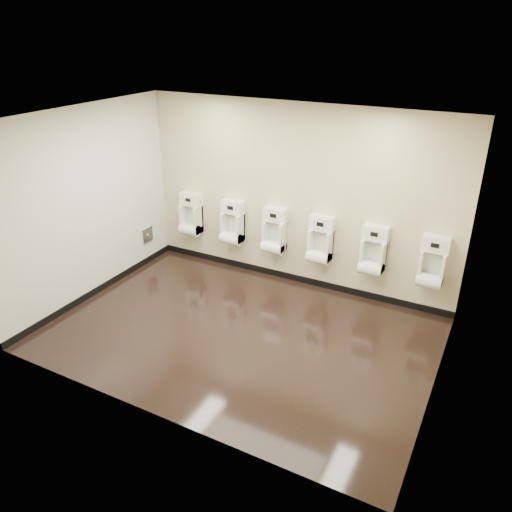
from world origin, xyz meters
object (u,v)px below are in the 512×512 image
at_px(urinal_1, 232,226).
at_px(access_panel, 147,235).
at_px(urinal_3, 320,243).
at_px(urinal_5, 432,266).
at_px(urinal_0, 191,217).
at_px(urinal_2, 274,234).
at_px(urinal_4, 373,254).

bearing_deg(urinal_1, access_panel, -163.56).
distance_m(urinal_3, urinal_5, 1.62).
distance_m(urinal_0, urinal_1, 0.81).
distance_m(urinal_1, urinal_2, 0.76).
xyz_separation_m(urinal_1, urinal_3, (1.53, 0.00, 0.00)).
bearing_deg(urinal_3, urinal_0, 180.00).
bearing_deg(urinal_3, access_panel, -171.87).
bearing_deg(urinal_4, urinal_3, 180.00).
bearing_deg(access_panel, urinal_0, 34.24).
distance_m(urinal_1, urinal_5, 3.15).
xyz_separation_m(urinal_1, urinal_2, (0.76, 0.00, 0.00)).
bearing_deg(urinal_4, urinal_0, 180.00).
xyz_separation_m(urinal_2, urinal_3, (0.77, 0.00, 0.00)).
bearing_deg(urinal_5, urinal_4, 180.00).
bearing_deg(urinal_1, urinal_4, 0.00).
relative_size(urinal_0, urinal_5, 1.00).
distance_m(urinal_0, urinal_2, 1.58).
distance_m(access_panel, urinal_3, 3.01).
relative_size(access_panel, urinal_3, 0.35).
height_order(urinal_3, urinal_5, same).
height_order(access_panel, urinal_5, urinal_5).
xyz_separation_m(access_panel, urinal_1, (1.44, 0.42, 0.29)).
xyz_separation_m(urinal_0, urinal_1, (0.81, 0.00, 0.00)).
xyz_separation_m(urinal_0, urinal_5, (3.96, 0.00, 0.00)).
height_order(urinal_0, urinal_5, same).
bearing_deg(urinal_0, urinal_1, 0.00).
bearing_deg(urinal_0, urinal_4, 0.00).
relative_size(access_panel, urinal_2, 0.35).
bearing_deg(access_panel, urinal_2, 10.91).
distance_m(urinal_2, urinal_4, 1.57).
relative_size(urinal_0, urinal_4, 1.00).
distance_m(urinal_3, urinal_4, 0.80).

